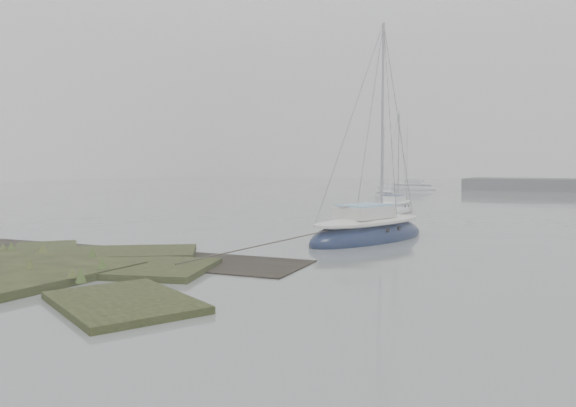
{
  "coord_description": "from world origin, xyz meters",
  "views": [
    {
      "loc": [
        9.18,
        -9.21,
        3.01
      ],
      "look_at": [
        0.91,
        6.15,
        1.8
      ],
      "focal_mm": 35.0,
      "sensor_mm": 36.0,
      "label": 1
    }
  ],
  "objects": [
    {
      "name": "ground",
      "position": [
        0.0,
        30.0,
        0.0
      ],
      "size": [
        160.0,
        160.0,
        0.0
      ],
      "primitive_type": "plane",
      "color": "slate",
      "rests_on": "ground"
    },
    {
      "name": "sailboat_main",
      "position": [
        1.5,
        11.79,
        0.29
      ],
      "size": [
        3.99,
        6.97,
        9.34
      ],
      "rotation": [
        0.0,
        0.0,
        -0.29
      ],
      "color": "#0E1836",
      "rests_on": "ground"
    },
    {
      "name": "sailboat_far_c",
      "position": [
        -9.51,
        57.04,
        0.25
      ],
      "size": [
        5.87,
        2.32,
        8.1
      ],
      "rotation": [
        0.0,
        0.0,
        1.49
      ],
      "color": "silver",
      "rests_on": "ground"
    },
    {
      "name": "sailboat_far_a",
      "position": [
        -7.41,
        40.21,
        0.22
      ],
      "size": [
        3.59,
        5.23,
        7.06
      ],
      "rotation": [
        0.0,
        0.0,
        0.43
      ],
      "color": "silver",
      "rests_on": "ground"
    },
    {
      "name": "sailboat_white",
      "position": [
        -1.79,
        25.5,
        0.22
      ],
      "size": [
        1.93,
        5.03,
        6.97
      ],
      "rotation": [
        0.0,
        0.0,
        -0.06
      ],
      "color": "white",
      "rests_on": "ground"
    }
  ]
}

